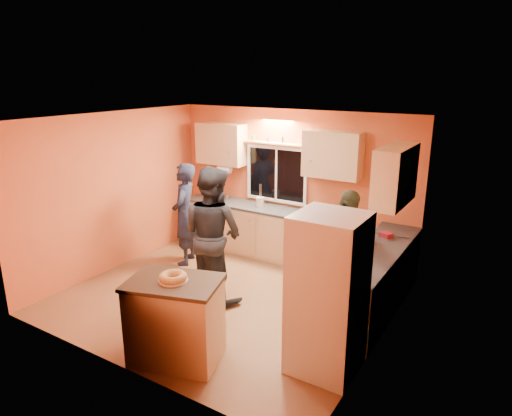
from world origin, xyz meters
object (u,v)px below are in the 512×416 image
Objects in this scene: refrigerator at (328,295)px; person_right at (346,248)px; island at (176,320)px; person_left at (185,214)px; person_center at (213,234)px.

refrigerator is 1.08× the size of person_right.
island is at bearing 167.62° from person_right.
island is 0.71× the size of person_right.
refrigerator reaches higher than island.
island is 2.59m from person_right.
person_right reaches higher than island.
refrigerator reaches higher than person_left.
refrigerator is 1.52× the size of island.
person_center is (-0.55, 1.45, 0.48)m from island.
person_right is (-0.39, 1.56, -0.07)m from refrigerator.
person_center is 1.18× the size of person_right.
person_left is at bearing 110.35° from island.
island is at bearing 116.63° from person_center.
refrigerator is 1.03× the size of person_left.
person_left reaches higher than island.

